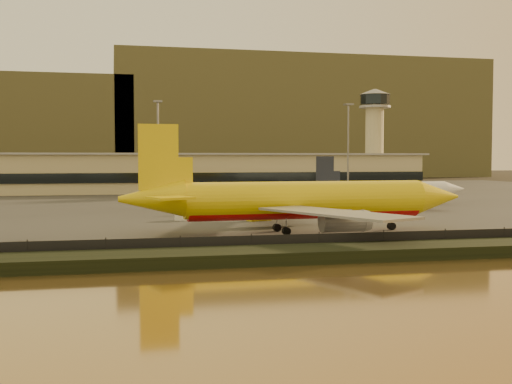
{
  "coord_description": "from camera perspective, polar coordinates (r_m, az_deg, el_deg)",
  "views": [
    {
      "loc": [
        -21.17,
        -83.24,
        11.07
      ],
      "look_at": [
        0.11,
        12.0,
        5.96
      ],
      "focal_mm": 45.0,
      "sensor_mm": 36.0,
      "label": 1
    }
  ],
  "objects": [
    {
      "name": "ground",
      "position": [
        86.6,
        1.66,
        -4.35
      ],
      "size": [
        900.0,
        900.0,
        0.0
      ],
      "primitive_type": "plane",
      "color": "black",
      "rests_on": "ground"
    },
    {
      "name": "embankment",
      "position": [
        70.31,
        5.09,
        -5.5
      ],
      "size": [
        320.0,
        7.0,
        1.4
      ],
      "primitive_type": "cube",
      "color": "black",
      "rests_on": "ground"
    },
    {
      "name": "tarmac",
      "position": [
        179.83,
        -5.81,
        -0.51
      ],
      "size": [
        320.0,
        220.0,
        0.2
      ],
      "primitive_type": "cube",
      "color": "#2D2D2D",
      "rests_on": "ground"
    },
    {
      "name": "perimeter_fence",
      "position": [
        74.01,
        4.15,
        -4.6
      ],
      "size": [
        300.0,
        0.05,
        2.2
      ],
      "primitive_type": "cube",
      "color": "black",
      "rests_on": "tarmac"
    },
    {
      "name": "terminal_building",
      "position": [
        208.96,
        -10.78,
        1.62
      ],
      "size": [
        202.0,
        25.0,
        12.6
      ],
      "color": "tan",
      "rests_on": "tarmac"
    },
    {
      "name": "control_tower",
      "position": [
        233.08,
        10.49,
        5.55
      ],
      "size": [
        11.2,
        11.2,
        35.5
      ],
      "color": "tan",
      "rests_on": "tarmac"
    },
    {
      "name": "apron_light_masts",
      "position": [
        162.39,
        0.28,
        4.63
      ],
      "size": [
        152.2,
        12.2,
        25.4
      ],
      "color": "slate",
      "rests_on": "tarmac"
    },
    {
      "name": "distant_hills",
      "position": [
        423.73,
        -12.59,
        5.68
      ],
      "size": [
        470.0,
        160.0,
        70.0
      ],
      "color": "brown",
      "rests_on": "ground"
    },
    {
      "name": "dhl_cargo_jet",
      "position": [
        93.93,
        3.92,
        -0.8
      ],
      "size": [
        52.14,
        51.14,
        15.6
      ],
      "rotation": [
        0.0,
        0.0,
        0.03
      ],
      "color": "yellow",
      "rests_on": "tarmac"
    },
    {
      "name": "white_narrowbody_jet",
      "position": [
        150.99,
        11.68,
        0.1
      ],
      "size": [
        39.54,
        38.64,
        11.37
      ],
      "rotation": [
        0.0,
        0.0,
        0.03
      ],
      "color": "white",
      "rests_on": "tarmac"
    },
    {
      "name": "gse_vehicle_yellow",
      "position": [
        111.98,
        0.26,
        -2.1
      ],
      "size": [
        4.48,
        3.07,
        1.85
      ],
      "primitive_type": "cube",
      "rotation": [
        0.0,
        0.0,
        0.33
      ],
      "color": "yellow",
      "rests_on": "tarmac"
    },
    {
      "name": "gse_vehicle_white",
      "position": [
        113.23,
        -6.35,
        -2.14
      ],
      "size": [
        3.69,
        2.25,
        1.55
      ],
      "primitive_type": "cube",
      "rotation": [
        0.0,
        0.0,
        -0.22
      ],
      "color": "white",
      "rests_on": "tarmac"
    }
  ]
}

